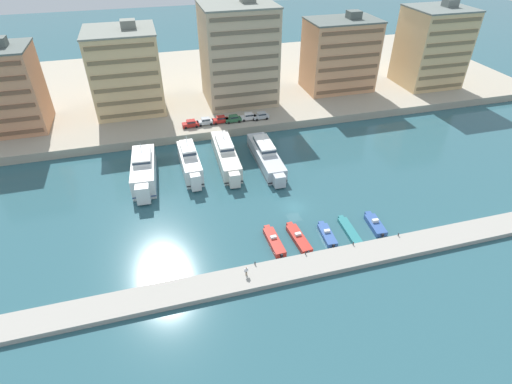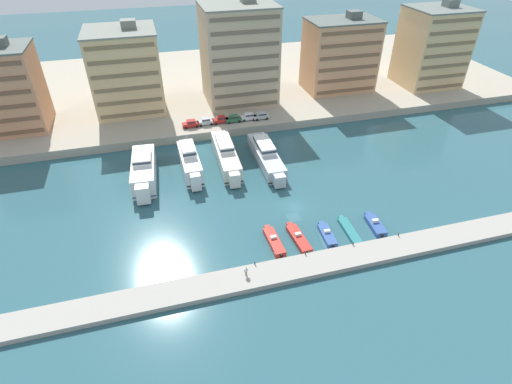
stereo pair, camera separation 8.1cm
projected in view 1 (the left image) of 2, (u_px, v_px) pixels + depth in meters
name	position (u px, v px, depth m)	size (l,w,h in m)	color
ground_plane	(295.00, 207.00, 76.33)	(400.00, 400.00, 0.00)	#2D5B66
quay_promenade	(224.00, 83.00, 127.78)	(180.00, 70.00, 2.08)	#ADA38E
pier_dock	(328.00, 262.00, 63.93)	(120.00, 4.81, 0.89)	#A8A399
yacht_white_far_left	(144.00, 171.00, 82.48)	(5.61, 18.13, 7.40)	white
yacht_white_left	(190.00, 162.00, 85.22)	(3.88, 16.22, 7.63)	white
yacht_ivory_mid_left	(226.00, 155.00, 88.26)	(4.50, 20.73, 6.88)	silver
yacht_silver_center_left	(266.00, 156.00, 88.52)	(4.36, 20.80, 6.37)	silver
motorboat_red_far_left	(274.00, 241.00, 67.79)	(2.11, 7.89, 1.42)	red
motorboat_red_left	(298.00, 238.00, 68.52)	(2.44, 8.14, 1.33)	red
motorboat_blue_mid_left	(327.00, 234.00, 69.38)	(2.18, 6.60, 1.21)	#33569E
motorboat_teal_center_left	(350.00, 231.00, 70.11)	(1.94, 8.36, 0.81)	teal
motorboat_blue_center	(375.00, 224.00, 71.45)	(2.51, 6.66, 1.46)	#33569E
car_red_far_left	(191.00, 123.00, 99.06)	(4.14, 2.01, 1.80)	red
car_silver_left	(205.00, 121.00, 100.13)	(4.13, 1.98, 1.80)	#B7BCC1
car_red_mid_left	(220.00, 119.00, 100.95)	(4.13, 1.98, 1.80)	red
car_green_center_left	(233.00, 118.00, 101.37)	(4.13, 1.98, 1.80)	#2D6642
car_white_center	(248.00, 116.00, 102.40)	(4.11, 1.93, 1.80)	white
car_silver_center_right	(261.00, 116.00, 102.82)	(4.14, 2.01, 1.80)	#B7BCC1
apartment_block_far_left	(3.00, 90.00, 93.66)	(16.44, 13.50, 21.52)	tan
apartment_block_left	(126.00, 71.00, 103.04)	(17.46, 16.39, 22.58)	#E0BC84
apartment_block_mid_left	(238.00, 54.00, 106.77)	(18.93, 16.95, 27.31)	#C6AD89
apartment_block_center_left	(340.00, 55.00, 115.39)	(19.86, 12.88, 21.68)	tan
apartment_block_center	(432.00, 47.00, 118.14)	(16.99, 15.19, 23.92)	#E0BC84
pedestrian_near_edge	(246.00, 270.00, 60.49)	(0.64, 0.31, 1.67)	#7A6B56
bollard_west	(255.00, 263.00, 62.67)	(0.20, 0.20, 0.61)	#2D2D33
bollard_west_mid	(306.00, 253.00, 64.51)	(0.20, 0.20, 0.61)	#2D2D33
bollard_east_mid	(353.00, 243.00, 66.35)	(0.20, 0.20, 0.61)	#2D2D33
bollard_east	(398.00, 234.00, 68.19)	(0.20, 0.20, 0.61)	#2D2D33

